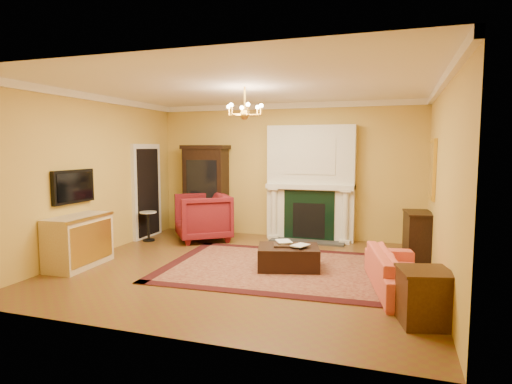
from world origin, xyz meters
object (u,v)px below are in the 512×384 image
at_px(wingback_armchair, 203,215).
at_px(console_table, 418,236).
at_px(coral_sofa, 401,265).
at_px(china_cabinet, 206,192).
at_px(end_table, 424,299).
at_px(pedestal_table, 148,224).
at_px(commode, 79,241).
at_px(leather_ottoman, 288,257).

relative_size(wingback_armchair, console_table, 1.36).
bearing_deg(coral_sofa, wingback_armchair, 50.83).
height_order(china_cabinet, end_table, china_cabinet).
relative_size(pedestal_table, console_table, 0.78).
height_order(china_cabinet, commode, china_cabinet).
relative_size(china_cabinet, commode, 1.69).
xyz_separation_m(china_cabinet, commode, (-0.86, -3.27, -0.56)).
bearing_deg(china_cabinet, pedestal_table, -124.05).
bearing_deg(commode, coral_sofa, 1.83).
relative_size(pedestal_table, coral_sofa, 0.34).
relative_size(pedestal_table, commode, 0.55).
height_order(console_table, leather_ottoman, console_table).
distance_m(commode, coral_sofa, 5.22).
distance_m(pedestal_table, leather_ottoman, 3.59).
xyz_separation_m(commode, leather_ottoman, (3.43, 0.96, -0.24)).
height_order(end_table, console_table, console_table).
bearing_deg(coral_sofa, console_table, -20.38).
bearing_deg(end_table, coral_sofa, 102.09).
bearing_deg(pedestal_table, china_cabinet, 54.51).
height_order(end_table, leather_ottoman, end_table).
bearing_deg(coral_sofa, china_cabinet, 45.09).
xyz_separation_m(china_cabinet, wingback_armchair, (0.25, -0.72, -0.43)).
height_order(china_cabinet, wingback_armchair, china_cabinet).
bearing_deg(coral_sofa, commode, 82.98).
xyz_separation_m(china_cabinet, end_table, (4.59, -4.01, -0.69)).
relative_size(coral_sofa, console_table, 2.31).
height_order(china_cabinet, pedestal_table, china_cabinet).
height_order(pedestal_table, leather_ottoman, pedestal_table).
bearing_deg(end_table, console_table, 88.90).
xyz_separation_m(china_cabinet, pedestal_table, (-0.83, -1.17, -0.62)).
relative_size(wingback_armchair, pedestal_table, 1.74).
height_order(pedestal_table, commode, commode).
xyz_separation_m(wingback_armchair, coral_sofa, (4.09, -2.14, -0.19)).
bearing_deg(end_table, commode, 172.25).
bearing_deg(leather_ottoman, pedestal_table, 146.45).
distance_m(pedestal_table, coral_sofa, 5.44).
height_order(pedestal_table, console_table, console_table).
bearing_deg(wingback_armchair, console_table, 51.40).
bearing_deg(pedestal_table, leather_ottoman, -18.54).
height_order(coral_sofa, console_table, console_table).
bearing_deg(leather_ottoman, console_table, 19.11).
bearing_deg(commode, wingback_armchair, 63.75).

